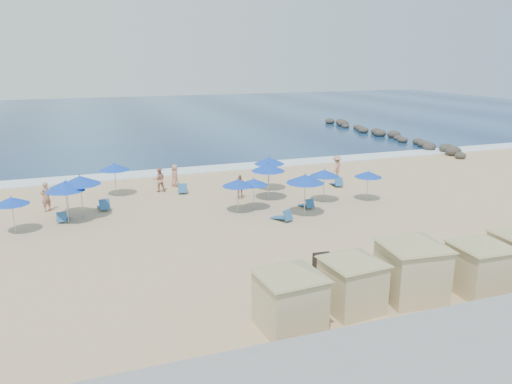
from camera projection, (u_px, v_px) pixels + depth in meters
The scene contains 33 objects.
ground at pixel (272, 229), 27.05m from camera, with size 160.00×160.00×0.00m, color tan.
ocean at pixel (139, 117), 76.89m from camera, with size 160.00×80.00×0.06m, color navy.
surf_line at pixel (202, 170), 41.09m from camera, with size 160.00×2.50×0.08m, color white.
seawall at pixel (442, 353), 14.65m from camera, with size 160.00×6.10×1.22m.
rock_jetty at pixel (385, 134), 57.46m from camera, with size 2.56×26.66×0.96m.
trash_bin at pixel (323, 263), 21.67m from camera, with size 0.76×0.76×0.76m, color black.
cabana_0 at pixel (290, 287), 16.83m from camera, with size 4.32×4.32×2.72m.
cabana_1 at pixel (353, 272), 18.16m from camera, with size 4.13×4.13×2.60m.
cabana_2 at pixel (413, 257), 18.99m from camera, with size 4.70×4.70×2.96m.
cabana_3 at pixel (481, 256), 19.51m from camera, with size 4.25×4.25×2.67m.
umbrella_0 at pixel (65, 187), 27.45m from camera, with size 2.15×2.15×2.45m.
umbrella_1 at pixel (11, 201), 25.96m from camera, with size 1.82×1.82×2.07m.
umbrella_2 at pixel (66, 184), 28.84m from camera, with size 1.94×1.94×2.21m.
umbrella_3 at pixel (80, 180), 28.22m from camera, with size 2.32×2.32×2.64m.
umbrella_4 at pixel (114, 167), 33.01m from camera, with size 2.01×2.01×2.29m.
umbrella_5 at pixel (238, 183), 29.43m from camera, with size 1.87×1.87×2.13m.
umbrella_6 at pixel (254, 182), 30.01m from camera, with size 1.79×1.79×2.03m.
umbrella_7 at pixel (268, 167), 31.98m from camera, with size 2.21×2.21×2.51m.
umbrella_8 at pixel (305, 179), 28.76m from camera, with size 2.27×2.27×2.58m.
umbrella_9 at pixel (269, 161), 34.39m from camera, with size 2.13×2.13×2.43m.
umbrella_10 at pixel (324, 173), 31.59m from camera, with size 1.94×1.94×2.21m.
umbrella_11 at pixel (368, 174), 31.95m from camera, with size 1.79×1.79×2.04m.
beach_chair_0 at pixel (63, 218), 28.23m from camera, with size 0.70×1.25×0.65m.
beach_chair_1 at pixel (104, 206), 30.39m from camera, with size 0.75×1.44×0.77m.
beach_chair_2 at pixel (183, 189), 34.14m from camera, with size 0.89×1.46×0.75m.
beach_chair_3 at pixel (283, 217), 28.38m from camera, with size 1.07×1.43×0.72m.
beach_chair_4 at pixel (307, 205), 30.75m from camera, with size 0.64×1.24×0.66m.
beach_chair_5 at pixel (337, 183), 35.91m from camera, with size 0.71×1.36×0.72m.
beachgoer_0 at pixel (46, 197), 29.96m from camera, with size 0.66×0.44×1.82m, color tan.
beachgoer_1 at pixel (159, 180), 34.35m from camera, with size 0.82×0.64×1.69m, color tan.
beachgoer_2 at pixel (240, 187), 32.68m from camera, with size 0.94×0.39×1.60m, color tan.
beachgoer_3 at pixel (337, 168), 37.55m from camera, with size 1.22×0.70×1.89m, color tan.
beachgoer_4 at pixel (175, 175), 35.74m from camera, with size 0.79×0.51×1.61m, color tan.
Camera 1 is at (-9.55, -23.73, 9.08)m, focal length 35.00 mm.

